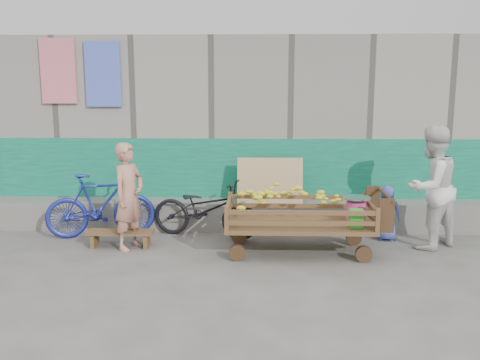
{
  "coord_description": "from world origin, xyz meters",
  "views": [
    {
      "loc": [
        0.1,
        -5.81,
        2.34
      ],
      "look_at": [
        -0.13,
        1.2,
        1.0
      ],
      "focal_mm": 40.0,
      "sensor_mm": 36.0,
      "label": 1
    }
  ],
  "objects_px": {
    "bench": "(120,235)",
    "child": "(387,213)",
    "vendor_man": "(129,196)",
    "bicycle_dark": "(205,209)",
    "banana_cart": "(296,208)",
    "woman": "(431,187)",
    "bicycle_blue": "(101,205)"
  },
  "relations": [
    {
      "from": "bench",
      "to": "bicycle_dark",
      "type": "bearing_deg",
      "value": 24.51
    },
    {
      "from": "banana_cart",
      "to": "bicycle_dark",
      "type": "xyz_separation_m",
      "value": [
        -1.29,
        0.7,
        -0.19
      ]
    },
    {
      "from": "banana_cart",
      "to": "bench",
      "type": "height_order",
      "value": "banana_cart"
    },
    {
      "from": "child",
      "to": "bicycle_blue",
      "type": "xyz_separation_m",
      "value": [
        -4.22,
        0.04,
        0.07
      ]
    },
    {
      "from": "bench",
      "to": "bicycle_blue",
      "type": "bearing_deg",
      "value": 129.61
    },
    {
      "from": "bench",
      "to": "child",
      "type": "bearing_deg",
      "value": 6.84
    },
    {
      "from": "vendor_man",
      "to": "child",
      "type": "xyz_separation_m",
      "value": [
        3.66,
        0.5,
        -0.33
      ]
    },
    {
      "from": "vendor_man",
      "to": "bicycle_dark",
      "type": "relative_size",
      "value": 0.91
    },
    {
      "from": "vendor_man",
      "to": "child",
      "type": "relative_size",
      "value": 1.81
    },
    {
      "from": "bench",
      "to": "bicycle_dark",
      "type": "distance_m",
      "value": 1.29
    },
    {
      "from": "woman",
      "to": "banana_cart",
      "type": "bearing_deg",
      "value": -24.2
    },
    {
      "from": "vendor_man",
      "to": "woman",
      "type": "bearing_deg",
      "value": -61.18
    },
    {
      "from": "banana_cart",
      "to": "child",
      "type": "height_order",
      "value": "banana_cart"
    },
    {
      "from": "banana_cart",
      "to": "vendor_man",
      "type": "relative_size",
      "value": 1.45
    },
    {
      "from": "bench",
      "to": "banana_cart",
      "type": "bearing_deg",
      "value": -4.14
    },
    {
      "from": "bench",
      "to": "woman",
      "type": "xyz_separation_m",
      "value": [
        4.32,
        0.13,
        0.69
      ]
    },
    {
      "from": "banana_cart",
      "to": "woman",
      "type": "relative_size",
      "value": 1.25
    },
    {
      "from": "child",
      "to": "bicycle_dark",
      "type": "bearing_deg",
      "value": 5.27
    },
    {
      "from": "child",
      "to": "vendor_man",
      "type": "bearing_deg",
      "value": 14.56
    },
    {
      "from": "bench",
      "to": "woman",
      "type": "distance_m",
      "value": 4.37
    },
    {
      "from": "banana_cart",
      "to": "bicycle_dark",
      "type": "relative_size",
      "value": 1.32
    },
    {
      "from": "bench",
      "to": "woman",
      "type": "bearing_deg",
      "value": 1.77
    },
    {
      "from": "woman",
      "to": "child",
      "type": "xyz_separation_m",
      "value": [
        -0.51,
        0.32,
        -0.45
      ]
    },
    {
      "from": "vendor_man",
      "to": "banana_cart",
      "type": "bearing_deg",
      "value": -66.91
    },
    {
      "from": "banana_cart",
      "to": "child",
      "type": "xyz_separation_m",
      "value": [
        1.37,
        0.63,
        -0.21
      ]
    },
    {
      "from": "banana_cart",
      "to": "bicycle_blue",
      "type": "relative_size",
      "value": 1.34
    },
    {
      "from": "woman",
      "to": "child",
      "type": "distance_m",
      "value": 0.75
    },
    {
      "from": "child",
      "to": "bicycle_blue",
      "type": "distance_m",
      "value": 4.22
    },
    {
      "from": "bench",
      "to": "vendor_man",
      "type": "xyz_separation_m",
      "value": [
        0.15,
        -0.05,
        0.57
      ]
    },
    {
      "from": "banana_cart",
      "to": "child",
      "type": "distance_m",
      "value": 1.52
    },
    {
      "from": "banana_cart",
      "to": "bicycle_dark",
      "type": "bearing_deg",
      "value": 151.57
    },
    {
      "from": "vendor_man",
      "to": "bicycle_blue",
      "type": "relative_size",
      "value": 0.93
    }
  ]
}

